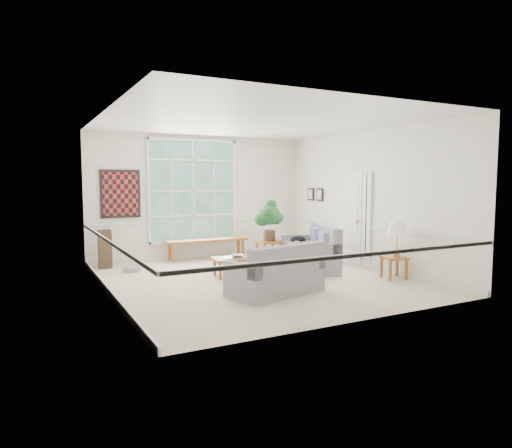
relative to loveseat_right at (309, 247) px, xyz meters
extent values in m
cube|color=beige|center=(-1.48, -0.37, -0.48)|extent=(5.50, 6.00, 0.01)
cube|color=white|center=(-1.48, -0.37, 2.53)|extent=(5.50, 6.00, 0.02)
cube|color=white|center=(-1.48, 2.63, 1.03)|extent=(5.50, 0.02, 3.00)
cube|color=white|center=(-1.48, -3.37, 1.03)|extent=(5.50, 0.02, 3.00)
cube|color=white|center=(-4.23, -0.37, 1.03)|extent=(0.02, 6.00, 3.00)
cube|color=white|center=(1.27, -0.37, 1.03)|extent=(0.02, 6.00, 3.00)
cube|color=white|center=(-1.68, 2.59, 1.18)|extent=(2.30, 0.08, 2.40)
cube|color=white|center=(1.23, 0.23, 0.58)|extent=(0.08, 0.90, 2.10)
cube|color=white|center=(1.23, -0.40, 0.68)|extent=(0.08, 0.26, 1.90)
cube|color=#5C171C|center=(-3.43, 2.58, 1.13)|extent=(0.90, 0.06, 1.10)
cube|color=black|center=(1.23, 1.38, 1.08)|extent=(0.04, 0.26, 0.32)
cube|color=black|center=(1.23, 1.78, 1.08)|extent=(0.04, 0.26, 0.32)
cube|color=gray|center=(0.00, 0.00, 0.00)|extent=(1.43, 1.94, 0.94)
cube|color=gray|center=(-1.73, -1.54, -0.04)|extent=(1.72, 1.15, 0.85)
cube|color=#9B5825|center=(-1.65, 0.04, -0.28)|extent=(1.08, 0.69, 0.38)
imported|color=#99999E|center=(-1.69, 0.04, -0.05)|extent=(0.38, 0.38, 0.07)
cube|color=#9B5825|center=(-1.45, 2.28, -0.23)|extent=(2.03, 0.44, 0.47)
cube|color=#9B5825|center=(-0.37, 1.12, -0.21)|extent=(0.54, 0.54, 0.52)
cube|color=#9B5825|center=(0.92, -1.55, -0.25)|extent=(0.52, 0.52, 0.43)
cylinder|color=gray|center=(-3.44, 1.51, -0.41)|extent=(0.41, 0.41, 0.12)
cube|color=#392A1B|center=(-3.88, 2.14, -0.05)|extent=(0.26, 0.21, 0.84)
ellipsoid|color=black|center=(0.11, 0.61, 0.10)|extent=(0.46, 0.43, 0.18)
camera|label=1|loc=(-5.49, -8.05, 1.41)|focal=32.00mm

